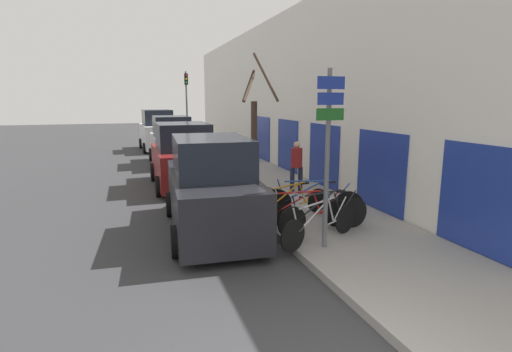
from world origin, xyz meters
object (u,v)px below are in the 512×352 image
object	(u,v)px
signpost	(328,149)
parked_car_2	(172,143)
bicycle_0	(321,224)
bicycle_4	(292,203)
pedestrian_near	(297,163)
bicycle_2	(303,211)
parked_car_3	(157,132)
bicycle_3	(313,202)
street_tree	(254,137)
parked_car_1	(183,158)
traffic_light	(187,99)
parked_car_0	(211,189)
bicycle_1	(325,215)

from	to	relation	value
signpost	parked_car_2	distance (m)	12.49
bicycle_0	bicycle_4	xyz separation A→B (m)	(0.11, 1.76, -0.01)
pedestrian_near	parked_car_2	bearing A→B (deg)	-63.14
bicycle_2	parked_car_3	xyz separation A→B (m)	(-1.95, 16.75, 0.57)
bicycle_3	street_tree	world-z (taller)	street_tree
bicycle_3	parked_car_1	size ratio (longest dim) A/B	0.52
pedestrian_near	traffic_light	distance (m)	13.21
parked_car_1	parked_car_2	world-z (taller)	parked_car_2
parked_car_0	parked_car_1	distance (m)	5.11
parked_car_3	street_tree	size ratio (longest dim) A/B	1.05
parked_car_3	pedestrian_near	distance (m)	13.71
signpost	pedestrian_near	bearing A→B (deg)	73.01
parked_car_1	parked_car_3	size ratio (longest dim) A/B	0.97
parked_car_0	parked_car_3	world-z (taller)	parked_car_3
parked_car_1	pedestrian_near	xyz separation A→B (m)	(3.23, -2.47, 0.05)
parked_car_1	pedestrian_near	world-z (taller)	parked_car_1
bicycle_3	parked_car_1	bearing A→B (deg)	49.63
bicycle_0	street_tree	xyz separation A→B (m)	(-0.11, 4.11, 1.41)
bicycle_4	pedestrian_near	world-z (taller)	pedestrian_near
parked_car_3	pedestrian_near	world-z (taller)	parked_car_3
parked_car_2	bicycle_0	bearing A→B (deg)	-82.46
bicycle_2	parked_car_1	distance (m)	6.23
bicycle_3	parked_car_1	distance (m)	5.89
bicycle_2	bicycle_3	bearing A→B (deg)	-28.43
parked_car_1	traffic_light	size ratio (longest dim) A/B	0.95
parked_car_2	traffic_light	distance (m)	5.91
pedestrian_near	street_tree	bearing A→B (deg)	16.88
bicycle_0	bicycle_2	world-z (taller)	bicycle_0
bicycle_1	street_tree	xyz separation A→B (m)	(-0.46, 3.60, 1.39)
parked_car_3	traffic_light	world-z (taller)	traffic_light
parked_car_3	parked_car_2	bearing A→B (deg)	-90.16
parked_car_1	traffic_light	bearing A→B (deg)	80.92
signpost	parked_car_3	distance (m)	18.13
bicycle_4	parked_car_2	xyz separation A→B (m)	(-1.78, 10.30, 0.50)
bicycle_4	parked_car_1	xyz separation A→B (m)	(-1.94, 5.14, 0.49)
traffic_light	parked_car_0	bearing A→B (deg)	-96.43
bicycle_4	pedestrian_near	size ratio (longest dim) A/B	1.42
parked_car_3	pedestrian_near	bearing A→B (deg)	-78.54
signpost	street_tree	world-z (taller)	street_tree
bicycle_0	parked_car_0	distance (m)	2.64
bicycle_3	parked_car_3	bearing A→B (deg)	34.14
signpost	parked_car_0	bearing A→B (deg)	131.80
signpost	parked_car_0	world-z (taller)	signpost
signpost	parked_car_0	distance (m)	2.98
street_tree	bicycle_4	bearing A→B (deg)	-84.74
bicycle_1	bicycle_2	size ratio (longest dim) A/B	1.09
parked_car_0	pedestrian_near	distance (m)	4.21
signpost	bicycle_3	size ratio (longest dim) A/B	1.55
bicycle_3	parked_car_3	distance (m)	16.39
signpost	bicycle_1	xyz separation A→B (m)	(0.40, 0.78, -1.56)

